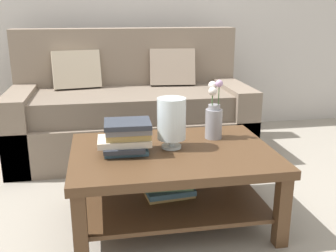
# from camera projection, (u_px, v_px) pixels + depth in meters

# --- Properties ---
(ground_plane) EXTENTS (10.00, 10.00, 0.00)m
(ground_plane) POSITION_uv_depth(u_px,v_px,m) (161.00, 195.00, 2.70)
(ground_plane) COLOR gray
(couch) EXTENTS (1.98, 0.90, 1.06)m
(couch) POSITION_uv_depth(u_px,v_px,m) (131.00, 112.00, 3.44)
(couch) COLOR #7A6B5B
(couch) RESTS_ON ground
(coffee_table) EXTENTS (1.15, 0.83, 0.45)m
(coffee_table) POSITION_uv_depth(u_px,v_px,m) (172.00, 170.00, 2.30)
(coffee_table) COLOR #4C331E
(coffee_table) RESTS_ON ground
(book_stack_main) EXTENTS (0.30, 0.22, 0.18)m
(book_stack_main) POSITION_uv_depth(u_px,v_px,m) (126.00, 137.00, 2.19)
(book_stack_main) COLOR #3D6075
(book_stack_main) RESTS_ON coffee_table
(glass_hurricane_vase) EXTENTS (0.17, 0.17, 0.30)m
(glass_hurricane_vase) POSITION_uv_depth(u_px,v_px,m) (171.00, 120.00, 2.25)
(glass_hurricane_vase) COLOR silver
(glass_hurricane_vase) RESTS_ON coffee_table
(flower_pitcher) EXTENTS (0.11, 0.11, 0.37)m
(flower_pitcher) POSITION_uv_depth(u_px,v_px,m) (214.00, 117.00, 2.43)
(flower_pitcher) COLOR gray
(flower_pitcher) RESTS_ON coffee_table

